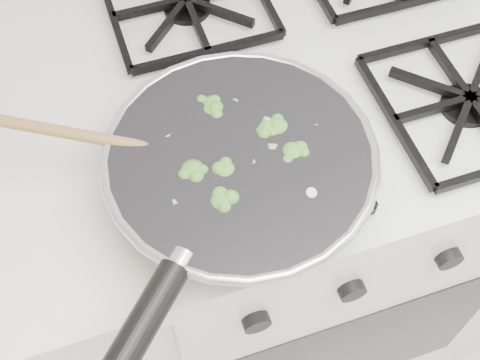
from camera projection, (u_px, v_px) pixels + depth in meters
name	position (u px, v px, depth m)	size (l,w,h in m)	color
stove	(296.00, 211.00, 1.27)	(0.60, 0.60, 0.92)	silver
skillet	(237.00, 169.00, 0.72)	(0.45, 0.40, 0.09)	black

